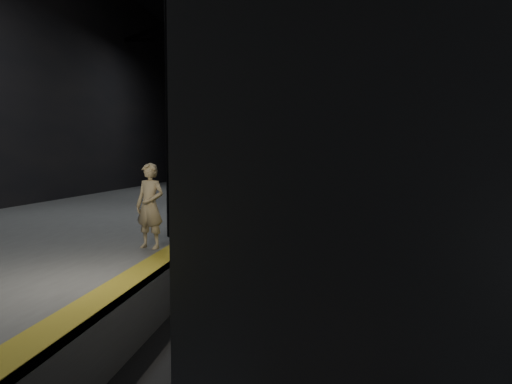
# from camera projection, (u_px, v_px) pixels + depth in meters

# --- Properties ---
(ground) EXTENTS (44.00, 44.00, 0.00)m
(ground) POSITION_uv_depth(u_px,v_px,m) (327.00, 250.00, 15.67)
(ground) COLOR black
(ground) RESTS_ON ground
(platform_left) EXTENTS (9.00, 43.80, 1.00)m
(platform_left) POSITION_uv_depth(u_px,v_px,m) (99.00, 230.00, 16.54)
(platform_left) COLOR #4D4D4B
(platform_left) RESTS_ON ground
(tactile_strip) EXTENTS (0.50, 43.80, 0.01)m
(tactile_strip) POSITION_uv_depth(u_px,v_px,m) (225.00, 217.00, 15.99)
(tactile_strip) COLOR olive
(tactile_strip) RESTS_ON platform_left
(track) EXTENTS (2.40, 43.00, 0.24)m
(track) POSITION_uv_depth(u_px,v_px,m) (327.00, 248.00, 15.67)
(track) COLOR #3F3328
(track) RESTS_ON ground
(train) EXTENTS (3.07, 20.54, 5.49)m
(train) POSITION_uv_depth(u_px,v_px,m) (329.00, 152.00, 13.89)
(train) COLOR #ABAEB4
(train) RESTS_ON ground
(woman) EXTENTS (0.75, 0.60, 1.79)m
(woman) POSITION_uv_depth(u_px,v_px,m) (150.00, 206.00, 10.45)
(woman) COLOR tan
(woman) RESTS_ON platform_left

